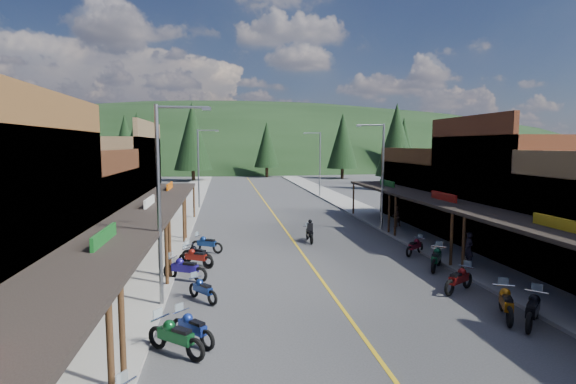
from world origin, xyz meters
name	(u,v)px	position (x,y,z in m)	size (l,w,h in m)	color
ground	(309,262)	(0.00, 0.00, 0.00)	(220.00, 220.00, 0.00)	#38383A
centerline	(271,210)	(0.00, 20.00, 0.01)	(0.15, 90.00, 0.01)	gold
sidewalk_west	(181,211)	(-8.70, 20.00, 0.07)	(3.40, 94.00, 0.15)	gray
sidewalk_east	(356,208)	(8.70, 20.00, 0.07)	(3.40, 94.00, 0.15)	gray
shop_west_2	(54,218)	(-13.75, 1.70, 2.53)	(10.90, 9.00, 6.20)	#3F2111
shop_west_3	(100,184)	(-13.78, 11.30, 3.52)	(10.90, 10.20, 8.20)	brown
shop_east_2	(520,192)	(13.78, 1.70, 3.52)	(10.90, 9.00, 8.20)	#562B19
shop_east_3	(445,192)	(13.75, 11.30, 2.53)	(10.90, 10.20, 6.20)	#4C2D16
streetlight_0	(163,196)	(-6.95, -6.00, 4.46)	(2.16, 0.18, 8.00)	gray
streetlight_1	(200,165)	(-6.95, 22.00, 4.46)	(2.16, 0.18, 8.00)	gray
streetlight_2	(381,172)	(6.95, 8.00, 4.46)	(2.16, 0.18, 8.00)	gray
streetlight_3	(319,161)	(6.95, 30.00, 4.46)	(2.16, 0.18, 8.00)	gray
ridge_hill	(237,163)	(0.00, 135.00, 0.00)	(310.00, 140.00, 60.00)	black
pine_0	(22,145)	(-40.00, 62.00, 6.48)	(5.04, 5.04, 11.00)	black
pine_1	(125,141)	(-24.00, 70.00, 7.24)	(5.88, 5.88, 12.50)	black
pine_2	(192,136)	(-10.00, 58.00, 7.99)	(6.72, 6.72, 14.00)	black
pine_3	(267,145)	(4.00, 66.00, 6.48)	(5.04, 5.04, 11.00)	black
pine_4	(343,141)	(18.00, 60.00, 7.24)	(5.88, 5.88, 12.50)	black
pine_5	(399,138)	(34.00, 72.00, 7.99)	(6.72, 6.72, 14.00)	black
pine_6	(468,145)	(46.00, 64.00, 6.48)	(5.04, 5.04, 11.00)	black
pine_7	(92,141)	(-32.00, 76.00, 7.24)	(5.88, 5.88, 12.50)	black
pine_8	(93,148)	(-22.00, 40.00, 5.98)	(4.48, 4.48, 10.00)	black
pine_9	(403,145)	(24.00, 45.00, 6.38)	(4.93, 4.93, 10.80)	black
pine_10	(138,143)	(-18.00, 50.00, 6.78)	(5.38, 5.38, 11.60)	black
pine_11	(396,140)	(20.00, 38.00, 7.19)	(5.82, 5.82, 12.40)	black
bike_west_3	(176,335)	(-6.12, -10.29, 0.65)	(0.76, 2.27, 1.30)	#0D441E
bike_west_4	(192,327)	(-5.66, -9.55, 0.59)	(0.68, 2.05, 1.17)	navy
bike_west_5	(203,289)	(-5.51, -5.54, 0.54)	(0.64, 1.91, 1.09)	navy
bike_west_6	(185,267)	(-6.47, -2.58, 0.66)	(0.77, 2.31, 1.32)	navy
bike_west_7	(196,256)	(-6.10, -0.23, 0.59)	(0.69, 2.08, 1.19)	maroon
bike_west_8	(197,254)	(-6.08, 0.29, 0.62)	(0.72, 2.17, 1.24)	black
bike_west_9	(207,243)	(-5.65, 3.02, 0.60)	(0.69, 2.08, 1.19)	navy
bike_east_3	(533,308)	(6.27, -9.81, 0.66)	(0.78, 2.33, 1.33)	black
bike_east_4	(506,302)	(5.74, -9.05, 0.66)	(0.77, 2.32, 1.33)	#9E570B
bike_east_5	(459,278)	(5.59, -5.94, 0.63)	(0.73, 2.20, 1.26)	maroon
bike_east_6	(436,257)	(6.28, -2.43, 0.66)	(0.77, 2.32, 1.32)	#0C4023
bike_east_7	(435,257)	(6.41, -2.05, 0.55)	(0.65, 1.94, 1.11)	black
bike_east_8	(415,246)	(6.50, 0.72, 0.56)	(0.66, 1.97, 1.12)	maroon
rider_on_bike	(310,233)	(1.02, 5.06, 0.63)	(0.70, 2.07, 1.57)	black
pedestrian_east_a	(469,249)	(8.09, -2.36, 1.03)	(0.64, 0.42, 1.77)	black
pedestrian_east_b	(396,216)	(8.58, 8.92, 1.00)	(0.82, 0.47, 1.70)	#4E3831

